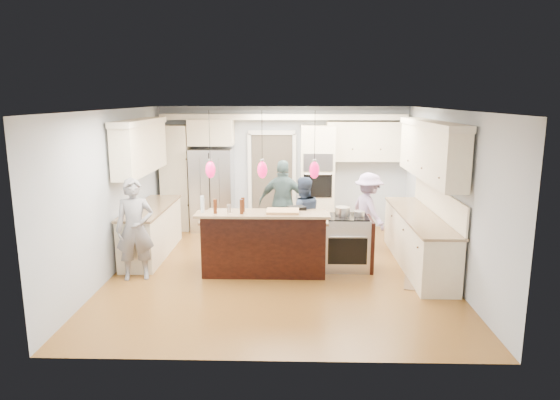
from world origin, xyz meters
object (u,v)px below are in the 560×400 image
Objects in this scene: island_range at (347,242)px; person_far_left at (302,216)px; refrigerator at (212,190)px; kitchen_island at (265,241)px; person_bar_end at (135,229)px.

person_far_left is at bearing 137.30° from island_range.
island_range is at bearing -42.59° from refrigerator.
kitchen_island is 1.27× the size of person_bar_end.
person_bar_end is at bearing -170.20° from island_range.
kitchen_island is (1.30, -2.57, -0.42)m from refrigerator.
island_range is (2.71, -2.49, -0.44)m from refrigerator.
person_far_left is at bearing 12.41° from person_bar_end.
person_bar_end is 1.12× the size of person_far_left.
kitchen_island is at bearing 0.95° from person_bar_end.
person_far_left reaches higher than kitchen_island.
person_bar_end reaches higher than kitchen_island.
refrigerator is at bearing 137.41° from island_range.
kitchen_island reaches higher than island_range.
person_bar_end reaches higher than island_range.
refrigerator is 3.18m from person_bar_end.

